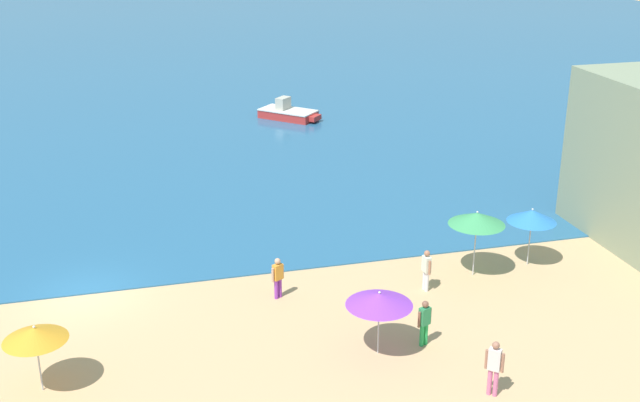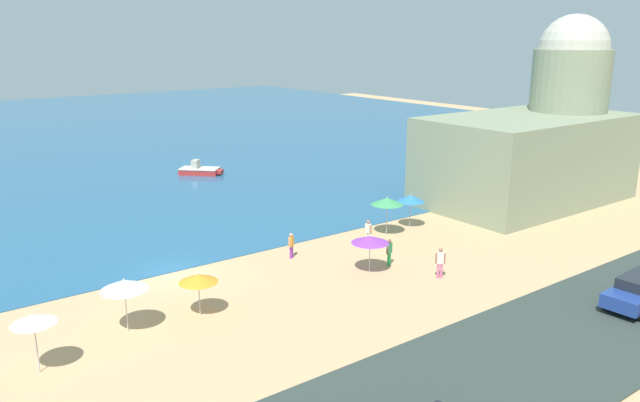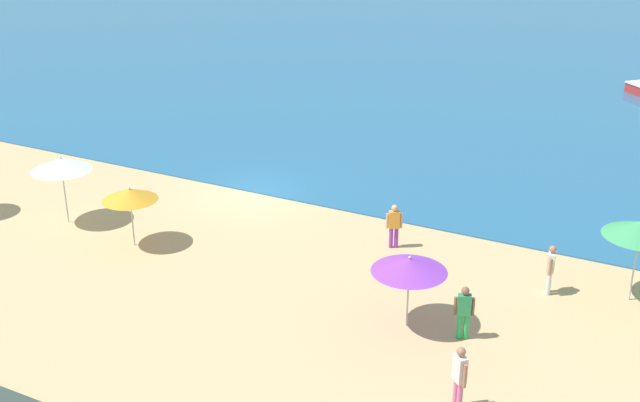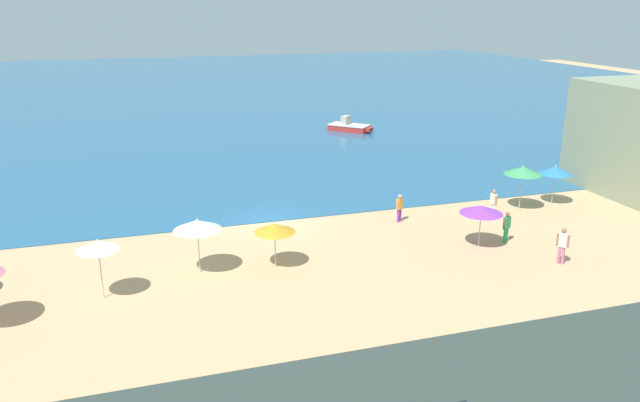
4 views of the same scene
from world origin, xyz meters
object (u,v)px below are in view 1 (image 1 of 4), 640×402
Objects in this scene: beach_umbrella_2 at (35,334)px; bather_3 at (278,276)px; beach_umbrella_4 at (379,299)px; skiff_nearshore at (288,113)px; bather_1 at (494,365)px; beach_umbrella_5 at (532,216)px; bather_0 at (426,268)px; beach_umbrella_6 at (477,219)px; bather_2 at (424,321)px.

beach_umbrella_2 is 1.37× the size of bather_3.
skiff_nearshore is at bearing 82.88° from beach_umbrella_4.
bather_1 is at bearing -50.74° from beach_umbrella_4.
beach_umbrella_5 is 1.35× the size of bather_1.
beach_umbrella_2 is at bearing -116.08° from skiff_nearshore.
bather_3 reaches higher than skiff_nearshore.
bather_0 is 5.49m from bather_3.
beach_umbrella_4 is at bearing 129.26° from bather_1.
bather_3 is (-2.29, 4.55, -1.06)m from beach_umbrella_4.
bather_1 is 0.46× the size of skiff_nearshore.
beach_umbrella_6 is at bearing -0.57° from bather_3.
bather_2 is (-0.90, 3.15, -0.11)m from bather_1.
beach_umbrella_4 is 5.20m from bather_3.
beach_umbrella_2 is 10.31m from beach_umbrella_4.
skiff_nearshore is at bearing 88.88° from bather_0.
beach_umbrella_5 is at bearing 1.28° from bather_3.
beach_umbrella_5 is (7.90, 4.78, 0.15)m from beach_umbrella_4.
skiff_nearshore is (3.63, 29.04, -1.51)m from beach_umbrella_4.
beach_umbrella_6 is at bearing 13.83° from beach_umbrella_2.
beach_umbrella_4 is 4.06m from bather_1.
bather_2 is 1.02× the size of bather_3.
bather_1 is 3.27m from bather_2.
bather_1 is (-5.40, -7.83, -1.09)m from beach_umbrella_5.
bather_1 is (12.79, -3.66, -0.89)m from beach_umbrella_2.
bather_2 is at bearing -94.01° from skiff_nearshore.
bather_0 is 3.96m from bather_2.
beach_umbrella_2 is 1.35× the size of bather_2.
beach_umbrella_5 is at bearing 6.94° from beach_umbrella_6.
beach_umbrella_5 reaches higher than skiff_nearshore.
beach_umbrella_2 is 11.94m from bather_2.
bather_3 is 0.41× the size of skiff_nearshore.
beach_umbrella_2 is at bearing -166.17° from beach_umbrella_6.
beach_umbrella_6 is (15.69, 3.86, 0.46)m from beach_umbrella_2.
beach_umbrella_5 reaches higher than bather_1.
beach_umbrella_2 is 1.34× the size of bather_0.
bather_0 is at bearing 67.22° from bather_2.
bather_2 is 29.02m from skiff_nearshore.
bather_3 is at bearing 131.13° from bather_2.
beach_umbrella_2 is 8.97m from bather_3.
beach_umbrella_4 is 9.23m from beach_umbrella_5.
beach_umbrella_4 is 0.92× the size of beach_umbrella_5.
beach_umbrella_5 is 1.52× the size of bather_3.
beach_umbrella_4 is at bearing -129.93° from bather_0.
bather_0 is 6.83m from bather_1.
beach_umbrella_4 is 0.83× the size of beach_umbrella_6.
bather_2 is (-1.53, -3.65, -0.00)m from bather_0.
beach_umbrella_6 is 24.71m from skiff_nearshore.
beach_umbrella_5 is 0.90× the size of beach_umbrella_6.
skiff_nearshore is (-4.27, 24.27, -1.66)m from beach_umbrella_5.
bather_0 is at bearing 84.65° from bather_1.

